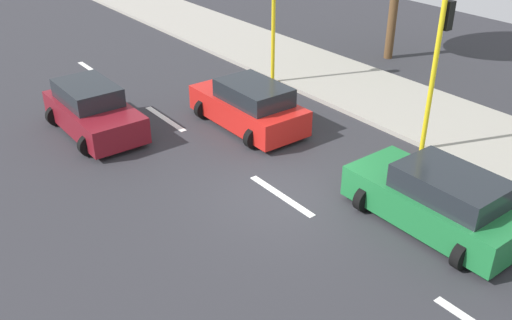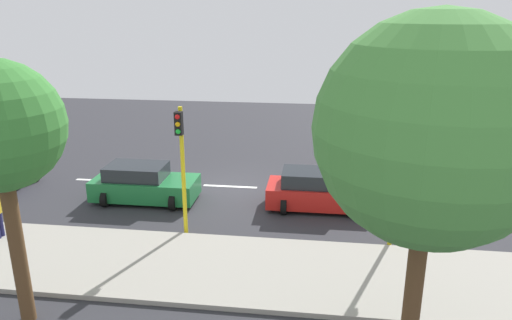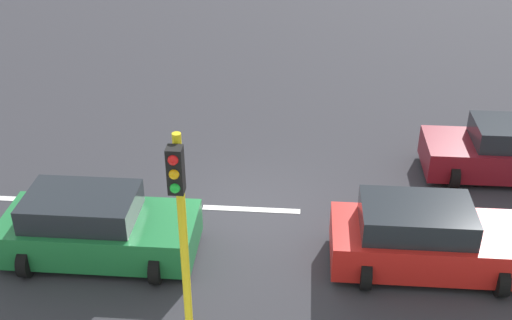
# 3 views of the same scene
# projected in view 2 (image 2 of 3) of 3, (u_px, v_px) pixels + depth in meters

# --- Properties ---
(ground_plane) EXTENTS (40.00, 60.00, 0.10)m
(ground_plane) POSITION_uv_depth(u_px,v_px,m) (230.00, 188.00, 20.99)
(ground_plane) COLOR #2D2D33
(sidewalk) EXTENTS (4.00, 60.00, 0.15)m
(sidewalk) POSITION_uv_depth(u_px,v_px,m) (188.00, 266.00, 14.34)
(sidewalk) COLOR #9E998E
(sidewalk) RESTS_ON ground
(lane_stripe_north) EXTENTS (0.20, 2.40, 0.01)m
(lane_stripe_north) POSITION_uv_depth(u_px,v_px,m) (101.00, 180.00, 21.71)
(lane_stripe_north) COLOR white
(lane_stripe_north) RESTS_ON ground
(lane_stripe_mid) EXTENTS (0.20, 2.40, 0.01)m
(lane_stripe_mid) POSITION_uv_depth(u_px,v_px,m) (230.00, 186.00, 20.98)
(lane_stripe_mid) COLOR white
(lane_stripe_mid) RESTS_ON ground
(lane_stripe_south) EXTENTS (0.20, 2.40, 0.01)m
(lane_stripe_south) POSITION_uv_depth(u_px,v_px,m) (368.00, 193.00, 20.24)
(lane_stripe_south) COLOR white
(lane_stripe_south) RESTS_ON ground
(car_red) EXTENTS (2.21, 4.11, 1.52)m
(car_red) POSITION_uv_depth(u_px,v_px,m) (318.00, 191.00, 18.54)
(car_red) COLOR red
(car_red) RESTS_ON ground
(car_maroon) EXTENTS (2.18, 3.98, 1.52)m
(car_maroon) POSITION_uv_depth(u_px,v_px,m) (375.00, 162.00, 22.06)
(car_maroon) COLOR maroon
(car_maroon) RESTS_ON ground
(car_green) EXTENTS (2.25, 4.19, 1.52)m
(car_green) POSITION_uv_depth(u_px,v_px,m) (144.00, 184.00, 19.26)
(car_green) COLOR #1E7238
(car_green) RESTS_ON ground
(motorcycle) EXTENTS (0.60, 1.30, 1.53)m
(motorcycle) POSITION_uv_depth(u_px,v_px,m) (22.00, 168.00, 21.43)
(motorcycle) COLOR black
(motorcycle) RESTS_ON ground
(traffic_light_corner) EXTENTS (0.49, 0.24, 4.50)m
(traffic_light_corner) POSITION_uv_depth(u_px,v_px,m) (181.00, 154.00, 15.60)
(traffic_light_corner) COLOR yellow
(traffic_light_corner) RESTS_ON ground
(traffic_light_midblock) EXTENTS (0.49, 0.24, 4.50)m
(traffic_light_midblock) POSITION_uv_depth(u_px,v_px,m) (397.00, 163.00, 14.74)
(traffic_light_midblock) COLOR yellow
(traffic_light_midblock) RESTS_ON ground
(street_tree_north) EXTENTS (4.32, 4.32, 7.55)m
(street_tree_north) POSITION_uv_depth(u_px,v_px,m) (432.00, 132.00, 8.52)
(street_tree_north) COLOR brown
(street_tree_north) RESTS_ON ground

